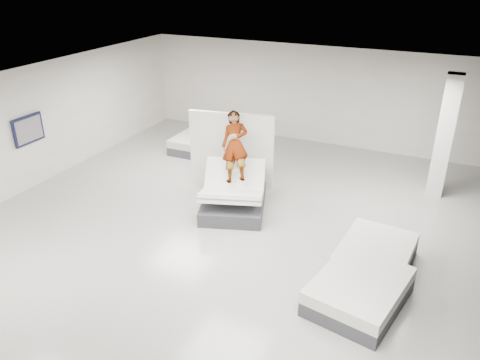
{
  "coord_description": "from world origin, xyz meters",
  "views": [
    {
      "loc": [
        4.01,
        -7.71,
        5.63
      ],
      "look_at": [
        -0.13,
        1.19,
        1.0
      ],
      "focal_mm": 35.0,
      "sensor_mm": 36.0,
      "label": 1
    }
  ],
  "objects": [
    {
      "name": "remote",
      "position": [
        -0.22,
        1.52,
        1.04
      ],
      "size": [
        0.09,
        0.15,
        0.08
      ],
      "primitive_type": "cube",
      "rotation": [
        0.35,
        0.0,
        0.33
      ],
      "color": "black",
      "rests_on": "person"
    },
    {
      "name": "wall_poster",
      "position": [
        -5.93,
        0.5,
        1.6
      ],
      "size": [
        0.06,
        0.95,
        0.75
      ],
      "color": "black",
      "rests_on": "wall_left"
    },
    {
      "name": "divider_panel",
      "position": [
        -1.09,
        2.71,
        1.03
      ],
      "size": [
        2.25,
        0.55,
        2.07
      ],
      "primitive_type": "cube",
      "rotation": [
        0.0,
        0.0,
        0.2
      ],
      "color": "white",
      "rests_on": "floor"
    },
    {
      "name": "hero_bed",
      "position": [
        -0.44,
        1.47,
        0.39
      ],
      "size": [
        2.02,
        2.33,
        1.25
      ],
      "color": "#3A3A40",
      "rests_on": "floor"
    },
    {
      "name": "flat_bed_left_far",
      "position": [
        -2.96,
        4.46,
        0.25
      ],
      "size": [
        1.86,
        1.4,
        0.51
      ],
      "color": "#3A3A40",
      "rests_on": "floor"
    },
    {
      "name": "person",
      "position": [
        -0.54,
        1.78,
        1.28
      ],
      "size": [
        1.17,
        1.81,
        1.5
      ],
      "primitive_type": "imported",
      "rotation": [
        0.88,
        0.0,
        0.33
      ],
      "color": "slate",
      "rests_on": "hero_bed"
    },
    {
      "name": "flat_bed_right_far",
      "position": [
        3.17,
        0.57,
        0.24
      ],
      "size": [
        1.48,
        1.88,
        0.49
      ],
      "color": "#3A3A40",
      "rests_on": "floor"
    },
    {
      "name": "flat_bed_right_near",
      "position": [
        3.11,
        -0.73,
        0.26
      ],
      "size": [
        1.75,
        2.12,
        0.52
      ],
      "color": "#3A3A40",
      "rests_on": "floor"
    },
    {
      "name": "column",
      "position": [
        4.0,
        4.5,
        1.6
      ],
      "size": [
        0.4,
        0.4,
        3.2
      ],
      "primitive_type": "cube",
      "color": "silver",
      "rests_on": "floor"
    },
    {
      "name": "room",
      "position": [
        0.0,
        0.0,
        1.6
      ],
      "size": [
        14.0,
        14.04,
        3.2
      ],
      "color": "#ADACA3",
      "rests_on": "ground"
    }
  ]
}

